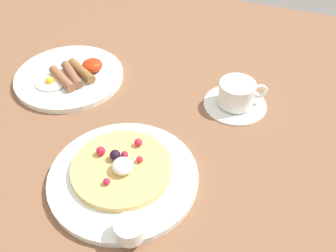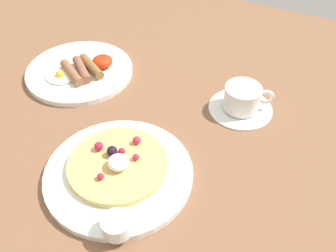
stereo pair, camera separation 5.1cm
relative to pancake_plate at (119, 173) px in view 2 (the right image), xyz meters
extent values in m
cube|color=brown|center=(0.03, 0.12, -0.02)|extent=(2.05, 1.35, 0.03)
cylinder|color=white|center=(0.00, 0.00, 0.00)|extent=(0.27, 0.27, 0.01)
cylinder|color=#D8B666|center=(-0.01, 0.01, 0.01)|extent=(0.18, 0.18, 0.01)
sphere|color=navy|center=(0.00, 0.01, 0.02)|extent=(0.01, 0.01, 0.01)
sphere|color=black|center=(0.00, 0.01, 0.03)|extent=(0.02, 0.02, 0.02)
sphere|color=red|center=(-0.05, 0.02, 0.03)|extent=(0.02, 0.02, 0.02)
sphere|color=#C11D3B|center=(-0.01, 0.03, 0.03)|extent=(0.01, 0.01, 0.01)
sphere|color=red|center=(0.02, 0.03, 0.03)|extent=(0.01, 0.01, 0.01)
sphere|color=black|center=(-0.02, 0.02, 0.03)|extent=(0.02, 0.02, 0.02)
sphere|color=red|center=(-0.01, -0.04, 0.03)|extent=(0.01, 0.01, 0.01)
sphere|color=#C52440|center=(0.00, 0.07, 0.03)|extent=(0.02, 0.02, 0.02)
sphere|color=navy|center=(0.00, 0.01, 0.03)|extent=(0.01, 0.01, 0.01)
ellipsoid|color=white|center=(0.00, 0.00, 0.03)|extent=(0.04, 0.04, 0.02)
cylinder|color=white|center=(0.06, -0.10, 0.02)|extent=(0.05, 0.05, 0.03)
cylinder|color=#68340D|center=(0.06, -0.10, 0.03)|extent=(0.04, 0.04, 0.00)
cylinder|color=white|center=(-0.26, 0.23, 0.00)|extent=(0.26, 0.26, 0.01)
cylinder|color=brown|center=(-0.23, 0.24, 0.02)|extent=(0.09, 0.07, 0.02)
cylinder|color=brown|center=(-0.24, 0.22, 0.02)|extent=(0.09, 0.08, 0.02)
cylinder|color=brown|center=(-0.25, 0.20, 0.02)|extent=(0.09, 0.07, 0.02)
ellipsoid|color=white|center=(-0.28, 0.18, 0.01)|extent=(0.07, 0.06, 0.01)
sphere|color=yellow|center=(-0.28, 0.18, 0.01)|extent=(0.02, 0.02, 0.02)
ellipsoid|color=red|center=(-0.21, 0.27, 0.02)|extent=(0.05, 0.05, 0.03)
cylinder|color=white|center=(0.14, 0.28, 0.00)|extent=(0.14, 0.14, 0.01)
cylinder|color=white|center=(0.14, 0.28, 0.03)|extent=(0.08, 0.08, 0.05)
torus|color=white|center=(0.18, 0.30, 0.03)|extent=(0.04, 0.02, 0.04)
cylinder|color=#9A7B5F|center=(0.14, 0.28, 0.04)|extent=(0.07, 0.07, 0.00)
camera|label=1|loc=(0.23, -0.37, 0.54)|focal=40.29mm
camera|label=2|loc=(0.28, -0.35, 0.54)|focal=40.29mm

